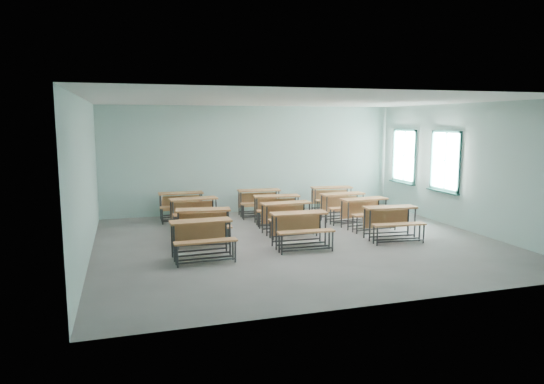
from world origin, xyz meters
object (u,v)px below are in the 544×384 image
Objects in this scene: desk_unit_r0c0 at (202,234)px; desk_unit_r0c2 at (392,218)px; desk_unit_r1c0 at (203,221)px; desk_unit_r2c1 at (277,205)px; desk_unit_r1c1 at (288,213)px; desk_unit_r3c0 at (181,202)px; desk_unit_r2c2 at (344,203)px; desk_unit_r0c1 at (300,224)px; desk_unit_r2c0 at (195,208)px; desk_unit_r3c2 at (333,195)px; desk_unit_r1c2 at (366,209)px; desk_unit_r3c1 at (260,199)px.

desk_unit_r0c2 is at bearing 1.75° from desk_unit_r0c0.
desk_unit_r2c1 is at bearing 40.57° from desk_unit_r1c0.
desk_unit_r1c1 is 0.98× the size of desk_unit_r2c1.
desk_unit_r0c0 and desk_unit_r3c0 have the same top height.
desk_unit_r2c2 is (-0.14, 2.27, 0.00)m from desk_unit_r0c2.
desk_unit_r0c1 and desk_unit_r2c1 have the same top height.
desk_unit_r2c0 is 1.05× the size of desk_unit_r3c0.
desk_unit_r1c1 is at bearing -127.94° from desk_unit_r3c2.
desk_unit_r1c2 is 1.01m from desk_unit_r2c2.
desk_unit_r2c2 is at bearing 98.75° from desk_unit_r0c2.
desk_unit_r1c0 is 1.03× the size of desk_unit_r3c1.
desk_unit_r2c0 is (0.26, 2.91, 0.00)m from desk_unit_r0c0.
desk_unit_r1c2 is at bearing -22.31° from desk_unit_r2c0.
desk_unit_r1c0 is at bearing -142.96° from desk_unit_r3c2.
desk_unit_r0c0 is at bearing -133.77° from desk_unit_r3c2.
desk_unit_r0c2 is at bearing -39.85° from desk_unit_r3c0.
desk_unit_r0c1 is 3.30m from desk_unit_r2c0.
desk_unit_r2c2 is at bearing -93.88° from desk_unit_r3c2.
desk_unit_r0c0 is 0.98× the size of desk_unit_r1c1.
desk_unit_r3c1 is 2.28m from desk_unit_r3c2.
desk_unit_r0c2 is 5.80m from desk_unit_r3c0.
desk_unit_r1c0 and desk_unit_r2c0 have the same top height.
desk_unit_r3c0 is (0.05, 4.02, 0.00)m from desk_unit_r0c0.
desk_unit_r1c2 is 1.05× the size of desk_unit_r3c0.
desk_unit_r0c0 and desk_unit_r1c2 have the same top height.
desk_unit_r2c0 is 0.99× the size of desk_unit_r3c2.
desk_unit_r3c1 is at bearing 57.80° from desk_unit_r0c0.
desk_unit_r3c0 is at bearing 145.12° from desk_unit_r0c2.
desk_unit_r1c0 and desk_unit_r3c1 have the same top height.
desk_unit_r1c0 is at bearing 179.25° from desk_unit_r1c2.
desk_unit_r1c0 is 1.02× the size of desk_unit_r2c0.
desk_unit_r0c2 and desk_unit_r1c0 have the same top height.
desk_unit_r2c0 is 2.28m from desk_unit_r3c1.
desk_unit_r1c1 is at bearing -88.88° from desk_unit_r2c1.
desk_unit_r0c0 is at bearing -90.41° from desk_unit_r3c0.
desk_unit_r2c0 is 1.13m from desk_unit_r3c0.
desk_unit_r1c1 is 2.49m from desk_unit_r2c0.
desk_unit_r2c1 is (2.45, 2.72, 0.00)m from desk_unit_r0c0.
desk_unit_r0c2 is at bearing -85.34° from desk_unit_r3c2.
desk_unit_r0c0 is 3.66m from desk_unit_r2c1.
desk_unit_r1c2 and desk_unit_r3c1 have the same top height.
desk_unit_r2c1 is at bearing -145.78° from desk_unit_r3c2.
desk_unit_r0c1 is 0.97× the size of desk_unit_r1c2.
desk_unit_r1c0 is 4.27m from desk_unit_r1c2.
desk_unit_r2c1 is at bearing -28.20° from desk_unit_r3c0.
desk_unit_r0c0 is 0.97× the size of desk_unit_r0c2.
desk_unit_r2c1 is (0.10, 1.16, 0.00)m from desk_unit_r1c1.
desk_unit_r1c0 is (-4.25, 0.96, 0.00)m from desk_unit_r0c2.
desk_unit_r3c0 is at bearing 95.95° from desk_unit_r2c0.
desk_unit_r1c2 is 1.02× the size of desk_unit_r2c2.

